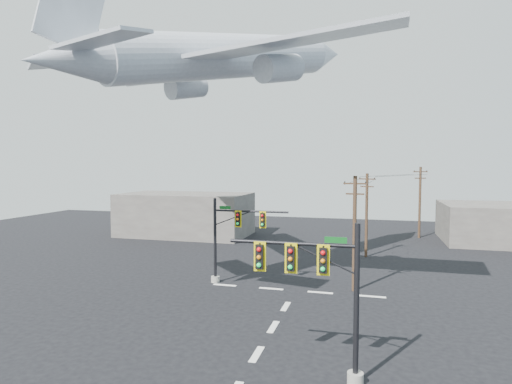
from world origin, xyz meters
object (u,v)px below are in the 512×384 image
(utility_pole_c, at_px, (420,201))
(airliner, at_px, (229,57))
(signal_mast_far, at_px, (230,238))
(utility_pole_b, at_px, (367,213))
(signal_mast_near, at_px, (323,293))
(utility_pole_a, at_px, (354,231))

(utility_pole_c, relative_size, airliner, 0.33)
(signal_mast_far, xyz_separation_m, utility_pole_c, (18.00, 28.53, 1.26))
(signal_mast_far, relative_size, utility_pole_b, 0.79)
(signal_mast_far, bearing_deg, utility_pole_b, 51.70)
(signal_mast_near, distance_m, utility_pole_a, 15.07)
(utility_pole_a, distance_m, airliner, 17.43)
(signal_mast_near, height_order, signal_mast_far, signal_mast_near)
(utility_pole_a, xyz_separation_m, airliner, (-10.23, -0.72, 14.09))
(signal_mast_near, height_order, utility_pole_a, utility_pole_a)
(utility_pole_a, xyz_separation_m, utility_pole_c, (7.75, 27.95, 0.31))
(signal_mast_near, relative_size, utility_pole_c, 0.76)
(signal_mast_near, bearing_deg, airliner, 123.27)
(signal_mast_far, xyz_separation_m, utility_pole_b, (11.04, 13.99, 0.91))
(utility_pole_b, height_order, utility_pole_c, utility_pole_c)
(utility_pole_b, bearing_deg, utility_pole_a, -74.56)
(utility_pole_c, bearing_deg, signal_mast_far, -143.02)
(signal_mast_far, height_order, utility_pole_c, utility_pole_c)
(signal_mast_near, bearing_deg, utility_pole_b, 86.74)
(signal_mast_far, bearing_deg, airliner, -77.81)
(signal_mast_near, xyz_separation_m, utility_pole_b, (1.62, 28.44, 0.61))
(signal_mast_near, xyz_separation_m, utility_pole_a, (0.83, 15.03, 0.64))
(utility_pole_c, xyz_separation_m, airliner, (-17.97, -28.67, 13.78))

